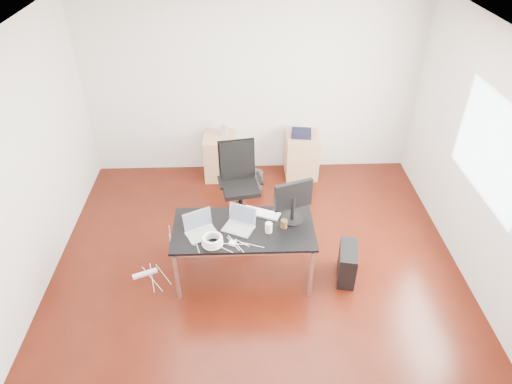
{
  "coord_description": "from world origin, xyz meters",
  "views": [
    {
      "loc": [
        -0.16,
        -3.94,
        4.05
      ],
      "look_at": [
        0.0,
        0.55,
        0.85
      ],
      "focal_mm": 32.0,
      "sensor_mm": 36.0,
      "label": 1
    }
  ],
  "objects_px": {
    "desk": "(244,232)",
    "filing_cabinet_left": "(221,157)",
    "office_chair": "(239,178)",
    "filing_cabinet_right": "(301,155)",
    "pc_tower": "(347,263)"
  },
  "relations": [
    {
      "from": "filing_cabinet_right",
      "to": "desk",
      "type": "bearing_deg",
      "value": -112.98
    },
    {
      "from": "pc_tower",
      "to": "desk",
      "type": "bearing_deg",
      "value": -172.65
    },
    {
      "from": "office_chair",
      "to": "filing_cabinet_left",
      "type": "bearing_deg",
      "value": 96.66
    },
    {
      "from": "desk",
      "to": "office_chair",
      "type": "bearing_deg",
      "value": 92.24
    },
    {
      "from": "pc_tower",
      "to": "filing_cabinet_right",
      "type": "bearing_deg",
      "value": 108.36
    },
    {
      "from": "desk",
      "to": "office_chair",
      "type": "xyz_separation_m",
      "value": [
        -0.05,
        1.21,
        -0.07
      ]
    },
    {
      "from": "office_chair",
      "to": "filing_cabinet_left",
      "type": "height_order",
      "value": "office_chair"
    },
    {
      "from": "desk",
      "to": "pc_tower",
      "type": "xyz_separation_m",
      "value": [
        1.22,
        -0.08,
        -0.46
      ]
    },
    {
      "from": "desk",
      "to": "filing_cabinet_left",
      "type": "bearing_deg",
      "value": 98.67
    },
    {
      "from": "office_chair",
      "to": "filing_cabinet_right",
      "type": "relative_size",
      "value": 1.54
    },
    {
      "from": "desk",
      "to": "filing_cabinet_left",
      "type": "distance_m",
      "value": 2.26
    },
    {
      "from": "desk",
      "to": "pc_tower",
      "type": "relative_size",
      "value": 3.56
    },
    {
      "from": "filing_cabinet_left",
      "to": "office_chair",
      "type": "bearing_deg",
      "value": -73.81
    },
    {
      "from": "filing_cabinet_right",
      "to": "pc_tower",
      "type": "bearing_deg",
      "value": -82.91
    },
    {
      "from": "desk",
      "to": "office_chair",
      "type": "relative_size",
      "value": 1.48
    }
  ]
}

